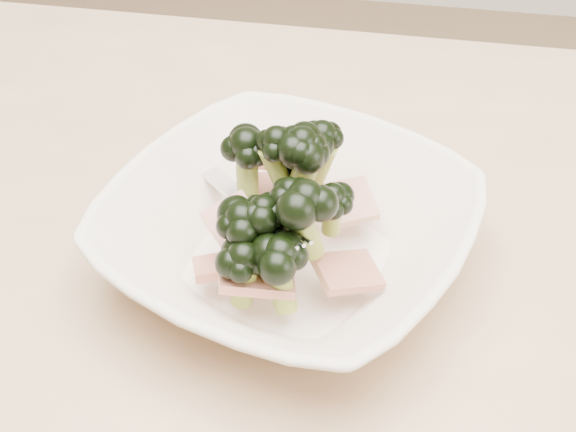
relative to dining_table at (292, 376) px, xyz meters
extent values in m
cube|color=tan|center=(0.00, 0.00, 0.08)|extent=(1.20, 0.80, 0.04)
imported|color=silver|center=(-0.01, 0.03, 0.13)|extent=(0.34, 0.34, 0.06)
cylinder|color=olive|center=(-0.04, 0.05, 0.16)|extent=(0.02, 0.02, 0.04)
ellipsoid|color=black|center=(-0.04, 0.05, 0.19)|extent=(0.04, 0.04, 0.03)
cylinder|color=olive|center=(-0.02, 0.04, 0.18)|extent=(0.03, 0.02, 0.04)
ellipsoid|color=black|center=(-0.02, 0.04, 0.20)|extent=(0.03, 0.03, 0.03)
cylinder|color=olive|center=(0.01, -0.01, 0.17)|extent=(0.03, 0.03, 0.05)
ellipsoid|color=black|center=(0.01, -0.01, 0.20)|extent=(0.04, 0.04, 0.03)
cylinder|color=olive|center=(-0.03, -0.03, 0.14)|extent=(0.02, 0.02, 0.04)
ellipsoid|color=black|center=(-0.03, -0.03, 0.16)|extent=(0.04, 0.04, 0.03)
cylinder|color=olive|center=(-0.02, -0.01, 0.16)|extent=(0.02, 0.02, 0.04)
ellipsoid|color=black|center=(-0.02, -0.01, 0.18)|extent=(0.03, 0.03, 0.03)
cylinder|color=olive|center=(0.02, 0.02, 0.16)|extent=(0.01, 0.01, 0.03)
ellipsoid|color=black|center=(0.02, 0.02, 0.18)|extent=(0.03, 0.03, 0.03)
cylinder|color=olive|center=(-0.01, 0.06, 0.16)|extent=(0.02, 0.01, 0.03)
ellipsoid|color=black|center=(-0.01, 0.06, 0.17)|extent=(0.03, 0.03, 0.02)
cylinder|color=olive|center=(0.00, 0.05, 0.17)|extent=(0.03, 0.02, 0.05)
ellipsoid|color=black|center=(0.00, 0.05, 0.20)|extent=(0.04, 0.04, 0.03)
cylinder|color=olive|center=(-0.01, -0.01, 0.15)|extent=(0.02, 0.01, 0.03)
ellipsoid|color=black|center=(-0.01, -0.01, 0.17)|extent=(0.03, 0.03, 0.02)
cylinder|color=olive|center=(0.01, 0.07, 0.16)|extent=(0.03, 0.03, 0.05)
ellipsoid|color=black|center=(0.01, 0.07, 0.19)|extent=(0.04, 0.04, 0.03)
cylinder|color=olive|center=(0.00, 0.04, 0.18)|extent=(0.03, 0.02, 0.05)
ellipsoid|color=black|center=(0.00, 0.04, 0.21)|extent=(0.04, 0.04, 0.03)
cylinder|color=olive|center=(0.00, 0.01, 0.17)|extent=(0.02, 0.01, 0.03)
ellipsoid|color=black|center=(0.00, 0.01, 0.19)|extent=(0.03, 0.03, 0.02)
cylinder|color=olive|center=(-0.03, -0.01, 0.16)|extent=(0.02, 0.02, 0.04)
ellipsoid|color=black|center=(-0.03, -0.01, 0.18)|extent=(0.04, 0.04, 0.03)
cylinder|color=olive|center=(0.00, -0.03, 0.14)|extent=(0.03, 0.03, 0.05)
ellipsoid|color=black|center=(0.00, -0.03, 0.17)|extent=(0.04, 0.04, 0.03)
cube|color=maroon|center=(-0.03, -0.01, 0.13)|extent=(0.03, 0.04, 0.02)
cube|color=maroon|center=(-0.02, 0.07, 0.14)|extent=(0.06, 0.04, 0.01)
cube|color=maroon|center=(0.03, 0.07, 0.13)|extent=(0.05, 0.05, 0.02)
cube|color=maroon|center=(-0.04, 0.01, 0.15)|extent=(0.05, 0.05, 0.02)
cube|color=maroon|center=(-0.02, 0.09, 0.15)|extent=(0.06, 0.04, 0.02)
cube|color=maroon|center=(-0.04, -0.01, 0.13)|extent=(0.06, 0.05, 0.02)
cube|color=maroon|center=(0.04, 0.00, 0.13)|extent=(0.06, 0.05, 0.02)
cube|color=maroon|center=(-0.02, -0.03, 0.14)|extent=(0.06, 0.04, 0.02)
camera|label=1|loc=(0.07, -0.40, 0.53)|focal=50.00mm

